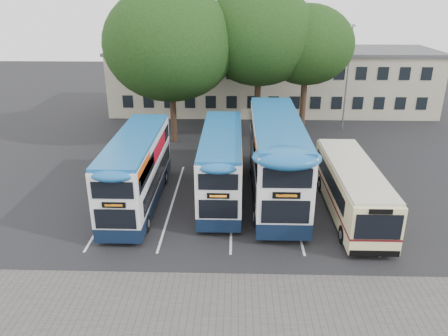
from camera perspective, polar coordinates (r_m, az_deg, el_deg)
name	(u,v)px	position (r m, az deg, el deg)	size (l,w,h in m)	color
ground	(308,250)	(21.74, 10.98, -10.50)	(120.00, 120.00, 0.00)	black
paving_strip	(275,322)	(17.51, 6.70, -19.40)	(40.00, 6.00, 0.01)	#595654
bay_lines	(232,202)	(25.80, 1.03, -4.53)	(14.12, 11.00, 0.01)	silver
depot_building	(271,79)	(45.96, 6.17, 11.44)	(32.40, 8.40, 6.20)	#A69B85
lamp_post	(348,73)	(39.74, 15.88, 11.90)	(0.25, 1.05, 9.06)	gray
tree_left	(170,44)	(34.85, -7.04, 15.75)	(10.20, 10.20, 12.15)	black
tree_mid	(259,36)	(36.11, 4.63, 16.81)	(9.18, 9.18, 12.19)	black
tree_right	(307,45)	(36.88, 10.79, 15.50)	(7.46, 7.46, 10.75)	black
bus_dd_left	(137,167)	(25.33, -11.32, 0.08)	(2.38, 9.82, 4.09)	#0D1A32
bus_dd_mid	(222,162)	(25.75, -0.32, 0.84)	(2.35, 9.70, 4.04)	#0D1A32
bus_dd_right	(276,155)	(25.83, 6.82, 1.71)	(2.78, 11.47, 4.78)	#0D1A32
bus_single	(352,186)	(25.04, 16.33, -2.27)	(2.43, 9.56, 2.85)	#F7E7A4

